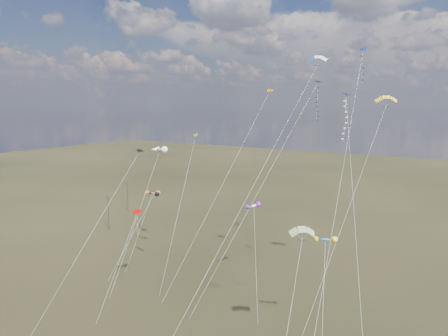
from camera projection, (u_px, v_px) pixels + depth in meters
The scene contains 17 objects.
utility_pole_near at pixel (108, 212), 90.21m from camera, with size 1.40×0.20×8.00m.
utility_pole_far at pixel (128, 196), 106.12m from camera, with size 1.40×0.20×8.00m.
diamond_black_high at pixel (311, 112), 63.55m from camera, with size 9.13×24.56×31.94m.
diamond_navy_tall at pixel (359, 86), 52.62m from camera, with size 2.84×27.63×35.80m.
diamond_black_mid at pixel (102, 215), 47.11m from camera, with size 8.06×13.13×22.81m.
diamond_red_low at pixel (136, 228), 58.00m from camera, with size 1.93×10.26×12.93m.
diamond_navy_right at pixel (346, 129), 51.12m from camera, with size 8.72×19.06×29.66m.
diamond_orange_center at pixel (236, 158), 59.05m from camera, with size 10.06×15.30×30.44m.
parafoil_yellow at pixel (386, 98), 53.25m from camera, with size 6.66×18.55×29.80m.
parafoil_blue_white at pixel (317, 59), 52.50m from camera, with size 9.46×26.27×34.97m.
parafoil_striped at pixel (302, 230), 40.67m from camera, with size 3.56×13.69×16.22m.
parafoil_tricolor at pixel (195, 135), 70.99m from camera, with size 5.46×16.79×23.45m.
novelty_black_orange at pixel (152, 193), 73.69m from camera, with size 2.98×9.56×12.51m.
novelty_orange_black at pixel (153, 194), 65.14m from camera, with size 5.87×7.45×14.23m.
novelty_white_purple at pixel (254, 206), 60.60m from camera, with size 6.59×11.17×13.41m.
novelty_redwhite_stripe at pixel (159, 150), 72.19m from camera, with size 6.77×18.84×20.75m.
novelty_blue_yellow at pixel (325, 240), 44.46m from camera, with size 4.17×10.28×13.69m.
Camera 1 is at (29.93, -31.01, 28.28)m, focal length 32.00 mm.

